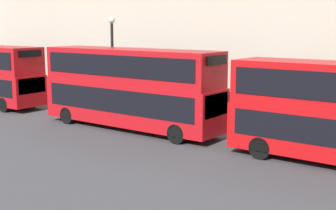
% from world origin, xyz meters
% --- Properties ---
extents(bus_second_in_queue, '(2.59, 11.20, 4.53)m').
position_xyz_m(bus_second_in_queue, '(1.60, 17.15, 2.49)').
color(bus_second_in_queue, '#A80F14').
rests_on(bus_second_in_queue, ground).
extents(street_lamp, '(0.44, 0.44, 6.37)m').
position_xyz_m(street_lamp, '(3.56, 20.30, 3.94)').
color(street_lamp, black).
rests_on(street_lamp, ground).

